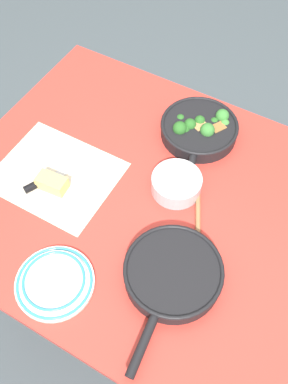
{
  "coord_description": "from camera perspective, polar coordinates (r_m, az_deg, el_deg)",
  "views": [
    {
      "loc": [
        0.35,
        -0.62,
        1.83
      ],
      "look_at": [
        0.0,
        0.0,
        0.76
      ],
      "focal_mm": 40.0,
      "sensor_mm": 36.0,
      "label": 1
    }
  ],
  "objects": [
    {
      "name": "grater_knife",
      "position": [
        1.36,
        -12.07,
        2.02
      ],
      "size": [
        0.14,
        0.26,
        0.02
      ],
      "rotation": [
        0.0,
        0.0,
        1.12
      ],
      "color": "silver",
      "rests_on": "dining_table_red"
    },
    {
      "name": "dinner_plate_stack",
      "position": [
        1.19,
        -11.85,
        -11.64
      ],
      "size": [
        0.21,
        0.21,
        0.03
      ],
      "color": "silver",
      "rests_on": "dining_table_red"
    },
    {
      "name": "ground_plane",
      "position": [
        1.97,
        -0.0,
        -12.36
      ],
      "size": [
        14.0,
        14.0,
        0.0
      ],
      "primitive_type": "plane",
      "color": "#424C51"
    },
    {
      "name": "prep_bowl_steel",
      "position": [
        1.3,
        4.34,
        1.1
      ],
      "size": [
        0.15,
        0.15,
        0.06
      ],
      "color": "#B7B7BC",
      "rests_on": "dining_table_red"
    },
    {
      "name": "dining_table_red",
      "position": [
        1.37,
        -0.0,
        -2.28
      ],
      "size": [
        1.18,
        0.98,
        0.74
      ],
      "color": "red",
      "rests_on": "ground_plane"
    },
    {
      "name": "skillet_eggs",
      "position": [
        1.16,
        3.85,
        -10.83
      ],
      "size": [
        0.27,
        0.42,
        0.05
      ],
      "rotation": [
        0.0,
        0.0,
        4.83
      ],
      "color": "black",
      "rests_on": "dining_table_red"
    },
    {
      "name": "cheese_block",
      "position": [
        1.33,
        -12.16,
        1.16
      ],
      "size": [
        0.1,
        0.06,
        0.05
      ],
      "color": "#EACC66",
      "rests_on": "dining_table_red"
    },
    {
      "name": "skillet_broccoli",
      "position": [
        1.44,
        7.39,
        8.33
      ],
      "size": [
        0.26,
        0.38,
        0.08
      ],
      "rotation": [
        0.0,
        0.0,
        5.0
      ],
      "color": "black",
      "rests_on": "dining_table_red"
    },
    {
      "name": "parchment_sheet",
      "position": [
        1.38,
        -11.62,
        2.32
      ],
      "size": [
        0.37,
        0.31,
        0.0
      ],
      "color": "beige",
      "rests_on": "dining_table_red"
    },
    {
      "name": "wooden_spoon",
      "position": [
        1.23,
        7.21,
        -5.84
      ],
      "size": [
        0.18,
        0.33,
        0.02
      ],
      "rotation": [
        0.0,
        0.0,
        5.16
      ],
      "color": "#996B42",
      "rests_on": "dining_table_red"
    }
  ]
}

